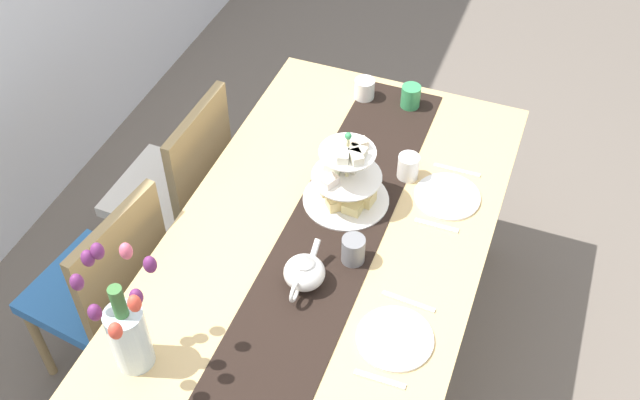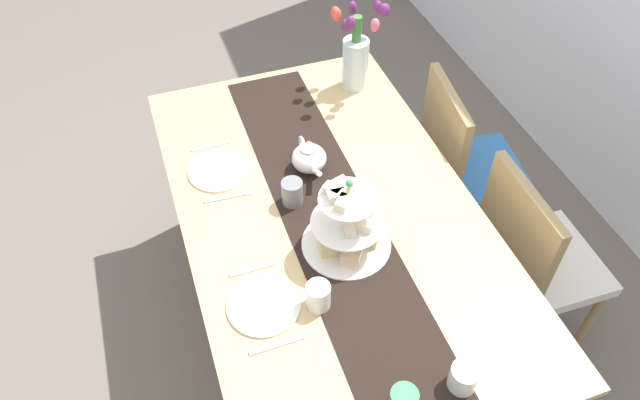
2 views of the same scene
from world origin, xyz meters
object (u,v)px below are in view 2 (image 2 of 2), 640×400
at_px(dinner_plate_left, 219,170).
at_px(knife_left, 228,197).
at_px(dining_table, 330,230).
at_px(tulip_vase, 356,54).
at_px(teapot, 309,157).
at_px(dinner_plate_right, 264,305).
at_px(chair_left, 462,164).
at_px(chair_right, 531,257).
at_px(mug_grey, 292,192).
at_px(cream_jug, 463,378).
at_px(fork_right, 252,269).
at_px(tiered_cake_stand, 347,228).
at_px(fork_left, 210,146).
at_px(knife_right, 277,345).
at_px(mug_white_text, 318,296).

bearing_deg(dinner_plate_left, knife_left, 0.00).
bearing_deg(dining_table, tulip_vase, 151.91).
height_order(teapot, dinner_plate_right, teapot).
distance_m(dining_table, chair_left, 0.82).
distance_m(chair_right, mug_grey, 0.97).
bearing_deg(dinner_plate_left, chair_right, 61.22).
bearing_deg(dinner_plate_right, cream_jug, 46.14).
bearing_deg(teapot, fork_right, -40.19).
xyz_separation_m(tulip_vase, fork_right, (0.81, -0.68, -0.16)).
distance_m(tiered_cake_stand, dinner_plate_left, 0.59).
bearing_deg(teapot, dinner_plate_left, -106.87).
xyz_separation_m(chair_right, dinner_plate_right, (0.04, -1.06, 0.27)).
xyz_separation_m(fork_left, fork_right, (0.63, 0.00, 0.00)).
bearing_deg(mug_grey, tulip_vase, 141.07).
distance_m(fork_left, dinner_plate_right, 0.77).
height_order(dinner_plate_right, knife_right, dinner_plate_right).
bearing_deg(dining_table, knife_left, -119.72).
relative_size(cream_jug, knife_left, 0.50).
bearing_deg(knife_right, dining_table, 143.71).
bearing_deg(knife_right, tiered_cake_stand, 131.18).
distance_m(chair_right, fork_left, 1.32).
bearing_deg(tulip_vase, chair_left, 47.15).
bearing_deg(mug_white_text, tulip_vase, 152.87).
distance_m(tulip_vase, knife_left, 0.84).
bearing_deg(knife_right, knife_left, 180.00).
bearing_deg(cream_jug, dinner_plate_right, -133.86).
height_order(chair_right, knife_right, chair_right).
xyz_separation_m(chair_right, tulip_vase, (-0.91, -0.39, 0.43)).
height_order(teapot, mug_grey, teapot).
relative_size(cream_jug, knife_right, 0.50).
height_order(fork_left, dinner_plate_right, dinner_plate_right).
bearing_deg(chair_left, dinner_plate_right, -60.60).
relative_size(teapot, knife_left, 1.40).
height_order(chair_left, dinner_plate_left, chair_left).
xyz_separation_m(tiered_cake_stand, dinner_plate_left, (-0.49, -0.32, -0.09)).
bearing_deg(chair_left, knife_right, -55.01).
bearing_deg(fork_right, knife_left, 180.00).
xyz_separation_m(chair_left, dinner_plate_left, (-0.03, -1.06, 0.27)).
distance_m(chair_right, mug_white_text, 0.96).
distance_m(dinner_plate_left, mug_grey, 0.33).
height_order(dinner_plate_right, mug_grey, mug_grey).
distance_m(fork_right, knife_right, 0.29).
height_order(knife_left, fork_right, same).
bearing_deg(knife_right, chair_left, 124.99).
bearing_deg(teapot, chair_left, 95.38).
distance_m(tulip_vase, knife_right, 1.30).
relative_size(teapot, cream_jug, 2.80).
height_order(dining_table, chair_right, chair_right).
distance_m(chair_left, knife_right, 1.33).
xyz_separation_m(cream_jug, fork_right, (-0.58, -0.45, -0.04)).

